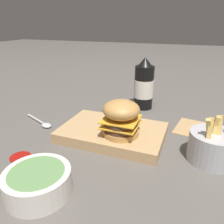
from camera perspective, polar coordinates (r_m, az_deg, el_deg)
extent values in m
plane|color=#5B5651|center=(0.66, 0.37, -6.25)|extent=(6.00, 6.00, 0.00)
cube|color=tan|center=(0.65, 0.00, -5.33)|extent=(0.30, 0.19, 0.03)
cylinder|color=tan|center=(0.60, 2.33, -5.22)|extent=(0.10, 0.10, 0.02)
cylinder|color=#4C3323|center=(0.59, 2.35, -4.00)|extent=(0.09, 0.09, 0.01)
cube|color=gold|center=(0.59, 2.36, -3.28)|extent=(0.09, 0.09, 0.00)
cylinder|color=#4C3323|center=(0.59, 2.37, -2.56)|extent=(0.09, 0.09, 0.01)
cube|color=gold|center=(0.58, 2.39, -1.82)|extent=(0.09, 0.09, 0.00)
ellipsoid|color=tan|center=(0.57, 2.43, 0.61)|extent=(0.10, 0.10, 0.05)
cylinder|color=black|center=(0.85, 8.29, 6.34)|extent=(0.07, 0.07, 0.16)
cylinder|color=white|center=(0.85, 8.28, 6.13)|extent=(0.07, 0.07, 0.07)
cone|color=black|center=(0.83, 8.68, 12.88)|extent=(0.05, 0.05, 0.03)
cylinder|color=#B7B7BC|center=(0.59, 24.78, -8.27)|extent=(0.11, 0.11, 0.07)
cube|color=#E5B760|center=(0.54, 24.01, -5.29)|extent=(0.01, 0.03, 0.08)
cube|color=#E5B760|center=(0.57, 24.98, -4.21)|extent=(0.02, 0.02, 0.07)
cube|color=#E5B760|center=(0.55, 23.91, -4.77)|extent=(0.02, 0.03, 0.08)
cube|color=#E5B760|center=(0.57, 26.22, -4.46)|extent=(0.02, 0.03, 0.07)
cube|color=#E5B760|center=(0.57, 25.23, -4.73)|extent=(0.02, 0.03, 0.07)
cylinder|color=silver|center=(0.47, -18.77, -16.98)|extent=(0.13, 0.13, 0.05)
cylinder|color=#669356|center=(0.46, -19.11, -14.86)|extent=(0.11, 0.11, 0.01)
cylinder|color=silver|center=(0.80, -19.34, -1.71)|extent=(0.10, 0.05, 0.01)
ellipsoid|color=silver|center=(0.74, -16.76, -3.34)|extent=(0.05, 0.04, 0.01)
cylinder|color=#9E140F|center=(0.61, -22.84, -10.71)|extent=(0.05, 0.05, 0.00)
cube|color=tan|center=(0.75, 21.43, -4.13)|extent=(0.15, 0.15, 0.00)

